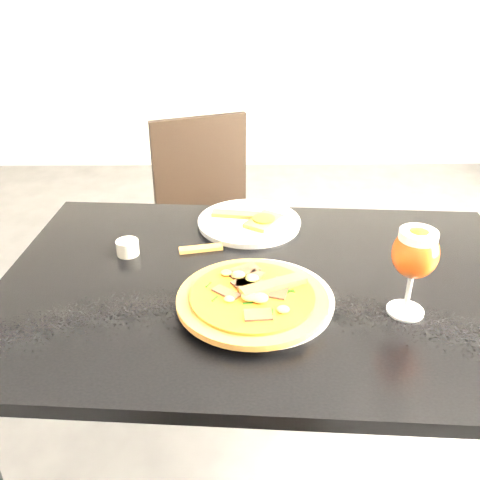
{
  "coord_description": "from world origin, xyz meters",
  "views": [
    {
      "loc": [
        0.0,
        -0.79,
        1.4
      ],
      "look_at": [
        0.02,
        0.27,
        0.83
      ],
      "focal_mm": 40.0,
      "sensor_mm": 36.0,
      "label": 1
    }
  ],
  "objects_px": {
    "beer_glass": "(415,254)",
    "dining_table": "(264,313)",
    "pizza": "(253,298)",
    "chair_far": "(210,221)"
  },
  "relations": [
    {
      "from": "chair_far",
      "to": "beer_glass",
      "type": "distance_m",
      "value": 1.16
    },
    {
      "from": "dining_table",
      "to": "pizza",
      "type": "distance_m",
      "value": 0.16
    },
    {
      "from": "dining_table",
      "to": "beer_glass",
      "type": "distance_m",
      "value": 0.38
    },
    {
      "from": "chair_far",
      "to": "pizza",
      "type": "height_order",
      "value": "chair_far"
    },
    {
      "from": "chair_far",
      "to": "beer_glass",
      "type": "relative_size",
      "value": 4.48
    },
    {
      "from": "chair_far",
      "to": "pizza",
      "type": "bearing_deg",
      "value": -102.03
    },
    {
      "from": "pizza",
      "to": "beer_glass",
      "type": "height_order",
      "value": "beer_glass"
    },
    {
      "from": "beer_glass",
      "to": "dining_table",
      "type": "bearing_deg",
      "value": 156.84
    },
    {
      "from": "dining_table",
      "to": "pizza",
      "type": "height_order",
      "value": "pizza"
    },
    {
      "from": "dining_table",
      "to": "chair_far",
      "type": "relative_size",
      "value": 1.46
    }
  ]
}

